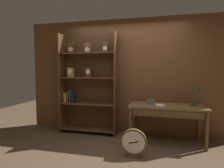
{
  "coord_description": "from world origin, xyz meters",
  "views": [
    {
      "loc": [
        0.62,
        -2.76,
        1.45
      ],
      "look_at": [
        -0.21,
        0.73,
        1.17
      ],
      "focal_mm": 29.22,
      "sensor_mm": 36.0,
      "label": 1
    }
  ],
  "objects_px": {
    "round_clock_large": "(134,143)",
    "toolbox_small": "(151,102)",
    "desk_lamp": "(196,92)",
    "open_repair_manual": "(160,105)",
    "bookshelf": "(87,83)",
    "workbench": "(166,109)"
  },
  "relations": [
    {
      "from": "desk_lamp",
      "to": "round_clock_large",
      "type": "xyz_separation_m",
      "value": [
        -1.11,
        -0.83,
        -0.77
      ]
    },
    {
      "from": "bookshelf",
      "to": "workbench",
      "type": "height_order",
      "value": "bookshelf"
    },
    {
      "from": "workbench",
      "to": "toolbox_small",
      "type": "height_order",
      "value": "toolbox_small"
    },
    {
      "from": "open_repair_manual",
      "to": "round_clock_large",
      "type": "bearing_deg",
      "value": -133.11
    },
    {
      "from": "toolbox_small",
      "to": "round_clock_large",
      "type": "bearing_deg",
      "value": -106.58
    },
    {
      "from": "bookshelf",
      "to": "workbench",
      "type": "relative_size",
      "value": 1.54
    },
    {
      "from": "desk_lamp",
      "to": "round_clock_large",
      "type": "relative_size",
      "value": 0.9
    },
    {
      "from": "workbench",
      "to": "round_clock_large",
      "type": "relative_size",
      "value": 3.1
    },
    {
      "from": "round_clock_large",
      "to": "toolbox_small",
      "type": "bearing_deg",
      "value": 73.42
    },
    {
      "from": "toolbox_small",
      "to": "open_repair_manual",
      "type": "xyz_separation_m",
      "value": [
        0.18,
        -0.17,
        -0.03
      ]
    },
    {
      "from": "bookshelf",
      "to": "toolbox_small",
      "type": "distance_m",
      "value": 1.49
    },
    {
      "from": "bookshelf",
      "to": "desk_lamp",
      "type": "height_order",
      "value": "bookshelf"
    },
    {
      "from": "bookshelf",
      "to": "round_clock_large",
      "type": "bearing_deg",
      "value": -39.78
    },
    {
      "from": "toolbox_small",
      "to": "open_repair_manual",
      "type": "distance_m",
      "value": 0.25
    },
    {
      "from": "workbench",
      "to": "bookshelf",
      "type": "bearing_deg",
      "value": 173.46
    },
    {
      "from": "round_clock_large",
      "to": "workbench",
      "type": "bearing_deg",
      "value": 54.31
    },
    {
      "from": "toolbox_small",
      "to": "round_clock_large",
      "type": "xyz_separation_m",
      "value": [
        -0.26,
        -0.86,
        -0.55
      ]
    },
    {
      "from": "desk_lamp",
      "to": "open_repair_manual",
      "type": "relative_size",
      "value": 1.94
    },
    {
      "from": "desk_lamp",
      "to": "open_repair_manual",
      "type": "bearing_deg",
      "value": -168.56
    },
    {
      "from": "toolbox_small",
      "to": "open_repair_manual",
      "type": "relative_size",
      "value": 0.75
    },
    {
      "from": "workbench",
      "to": "round_clock_large",
      "type": "xyz_separation_m",
      "value": [
        -0.56,
        -0.78,
        -0.42
      ]
    },
    {
      "from": "workbench",
      "to": "desk_lamp",
      "type": "relative_size",
      "value": 3.45
    }
  ]
}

